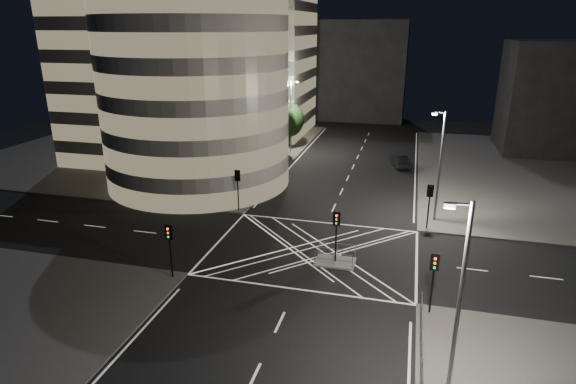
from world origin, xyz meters
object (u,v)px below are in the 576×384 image
(traffic_signal_fl, at_px, (238,182))
(street_lamp_right_far, at_px, (439,163))
(street_lamp_right_near, at_px, (459,298))
(traffic_signal_nl, at_px, (170,241))
(central_island, at_px, (335,262))
(street_lamp_left_near, at_px, (248,143))
(street_lamp_left_far, at_px, (291,114))
(sedan, at_px, (400,161))
(traffic_signal_fr, at_px, (430,198))
(traffic_signal_nr, at_px, (434,272))
(traffic_signal_island, at_px, (336,227))

(traffic_signal_fl, relative_size, street_lamp_right_far, 0.40)
(street_lamp_right_near, bearing_deg, traffic_signal_nl, 158.45)
(central_island, bearing_deg, street_lamp_right_far, 54.70)
(street_lamp_left_near, height_order, street_lamp_right_far, same)
(street_lamp_left_far, bearing_deg, sedan, -13.09)
(traffic_signal_nl, xyz_separation_m, street_lamp_left_near, (-0.64, 18.80, 2.63))
(street_lamp_left_near, xyz_separation_m, street_lamp_right_far, (18.87, -3.00, 0.00))
(traffic_signal_nl, height_order, street_lamp_right_near, street_lamp_right_near)
(sedan, bearing_deg, traffic_signal_fr, 82.99)
(sedan, bearing_deg, traffic_signal_nr, 79.36)
(street_lamp_right_near, bearing_deg, traffic_signal_nr, 95.04)
(traffic_signal_fr, bearing_deg, street_lamp_left_far, 128.17)
(traffic_signal_fl, xyz_separation_m, street_lamp_right_far, (18.24, 2.20, 2.63))
(central_island, height_order, traffic_signal_island, traffic_signal_island)
(street_lamp_left_far, xyz_separation_m, street_lamp_right_far, (18.87, -21.00, 0.00))
(street_lamp_left_near, relative_size, street_lamp_left_far, 1.00)
(traffic_signal_fl, relative_size, street_lamp_left_far, 0.40)
(traffic_signal_nr, xyz_separation_m, street_lamp_right_far, (0.64, 15.80, 2.63))
(traffic_signal_fr, bearing_deg, street_lamp_right_near, -88.25)
(central_island, bearing_deg, sedan, 82.45)
(central_island, xyz_separation_m, traffic_signal_fr, (6.80, 8.30, 2.84))
(street_lamp_right_far, distance_m, sedan, 18.50)
(central_island, distance_m, sedan, 28.23)
(street_lamp_left_near, xyz_separation_m, street_lamp_left_far, (0.00, 18.00, 0.00))
(central_island, relative_size, street_lamp_right_near, 0.30)
(street_lamp_left_far, bearing_deg, street_lamp_right_far, -48.06)
(street_lamp_left_far, relative_size, street_lamp_right_far, 1.00)
(central_island, xyz_separation_m, street_lamp_left_near, (-11.44, 13.50, 5.47))
(traffic_signal_fl, xyz_separation_m, traffic_signal_nr, (17.60, -13.60, 0.00))
(traffic_signal_nl, relative_size, street_lamp_right_near, 0.40)
(traffic_signal_nr, bearing_deg, traffic_signal_nl, 180.00)
(central_island, xyz_separation_m, traffic_signal_nr, (6.80, -5.30, 2.84))
(central_island, height_order, traffic_signal_nl, traffic_signal_nl)
(traffic_signal_nl, distance_m, street_lamp_right_far, 24.27)
(traffic_signal_fl, height_order, street_lamp_left_near, street_lamp_left_near)
(traffic_signal_fr, relative_size, street_lamp_left_far, 0.40)
(traffic_signal_nl, bearing_deg, street_lamp_left_near, 91.94)
(traffic_signal_fr, distance_m, street_lamp_right_near, 20.97)
(traffic_signal_nl, distance_m, street_lamp_left_near, 18.99)
(traffic_signal_fl, bearing_deg, street_lamp_left_near, 96.97)
(traffic_signal_fl, bearing_deg, traffic_signal_fr, 0.00)
(central_island, height_order, traffic_signal_nr, traffic_signal_nr)
(traffic_signal_island, relative_size, street_lamp_left_near, 0.40)
(traffic_signal_island, relative_size, street_lamp_right_near, 0.40)
(street_lamp_left_far, xyz_separation_m, street_lamp_right_near, (18.87, -44.00, 0.00))
(street_lamp_right_near, bearing_deg, central_island, 120.75)
(traffic_signal_fr, distance_m, traffic_signal_island, 10.73)
(street_lamp_left_far, bearing_deg, traffic_signal_nr, -63.64)
(traffic_signal_nr, relative_size, street_lamp_left_far, 0.40)
(traffic_signal_nl, bearing_deg, traffic_signal_island, 26.14)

